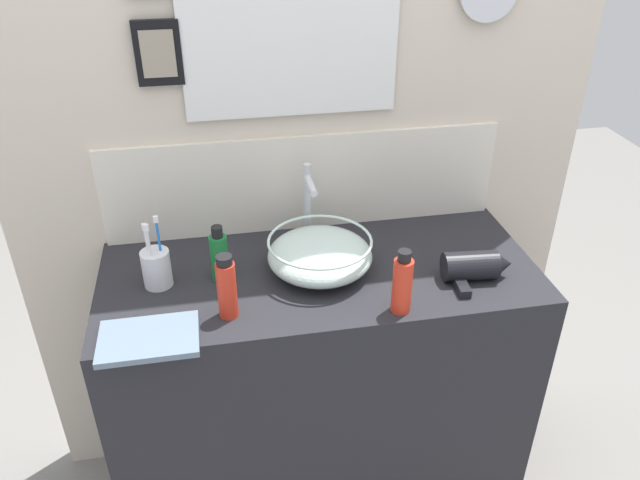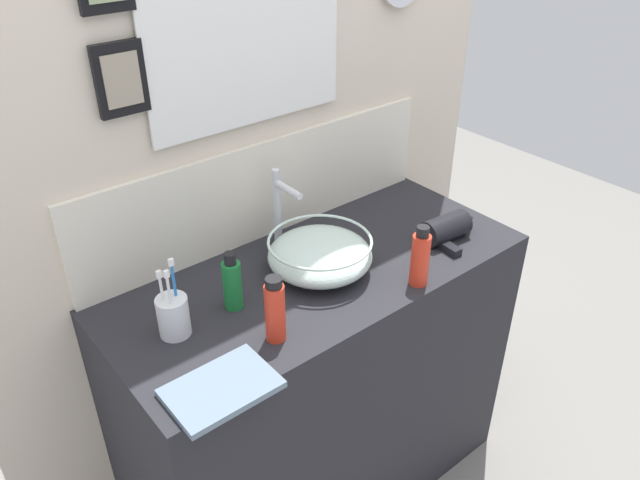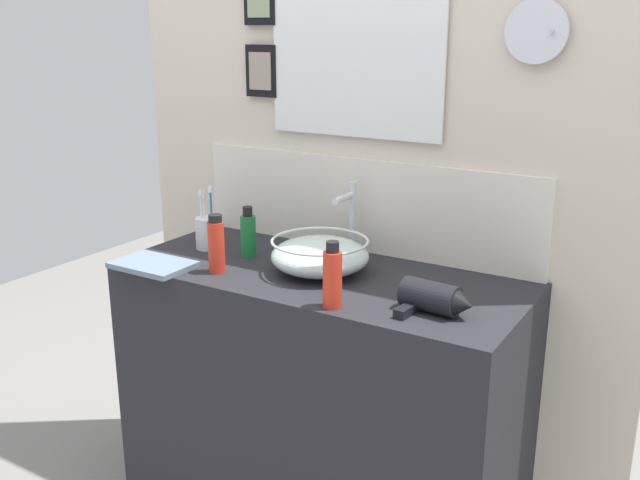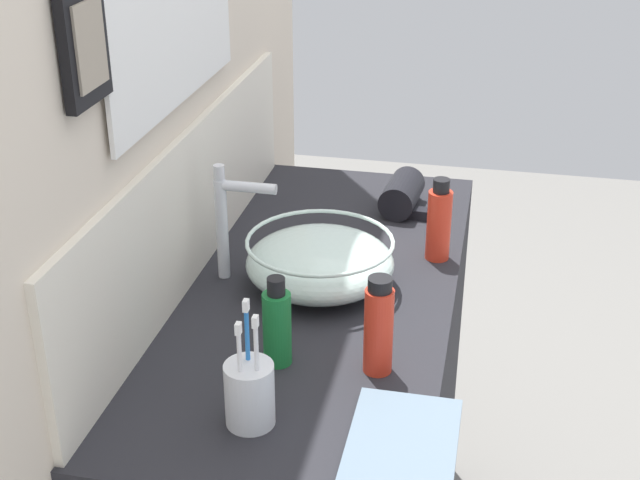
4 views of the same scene
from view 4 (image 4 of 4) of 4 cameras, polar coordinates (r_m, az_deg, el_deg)
vanity_counter at (r=2.01m, az=-0.00°, el=-14.32°), size 1.21×0.52×0.91m
back_panel at (r=1.68m, az=-9.85°, el=8.69°), size 1.75×0.10×2.52m
glass_bowl_sink at (r=1.72m, az=-0.05°, el=-1.37°), size 0.29×0.29×0.10m
faucet at (r=1.73m, az=-5.88°, el=1.66°), size 0.02×0.12×0.24m
hair_drier at (r=2.07m, az=5.41°, el=3.07°), size 0.19×0.14×0.08m
toothbrush_cup at (r=1.36m, az=-4.53°, el=-9.72°), size 0.08×0.08×0.21m
spray_bottle at (r=1.46m, az=3.77°, el=-5.58°), size 0.05×0.05×0.17m
shampoo_bottle at (r=1.83m, az=7.62°, el=1.13°), size 0.05×0.05×0.18m
soap_dispenser at (r=1.48m, az=-2.77°, el=-5.47°), size 0.05×0.05×0.16m
hand_towel at (r=1.34m, az=5.28°, el=-12.93°), size 0.23×0.16×0.02m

